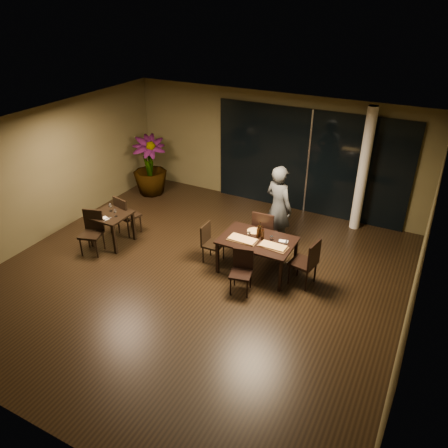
# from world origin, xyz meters

# --- Properties ---
(ground) EXTENTS (8.00, 8.00, 0.00)m
(ground) POSITION_xyz_m (0.00, 0.00, 0.00)
(ground) COLOR black
(ground) RESTS_ON ground
(wall_back) EXTENTS (8.00, 0.10, 3.00)m
(wall_back) POSITION_xyz_m (0.00, 4.05, 1.50)
(wall_back) COLOR #4E4829
(wall_back) RESTS_ON ground
(wall_front) EXTENTS (8.00, 0.10, 3.00)m
(wall_front) POSITION_xyz_m (0.00, -4.05, 1.50)
(wall_front) COLOR #4E4829
(wall_front) RESTS_ON ground
(wall_left) EXTENTS (0.10, 8.00, 3.00)m
(wall_left) POSITION_xyz_m (-4.05, 0.00, 1.50)
(wall_left) COLOR #4E4829
(wall_left) RESTS_ON ground
(wall_right) EXTENTS (0.10, 8.00, 3.00)m
(wall_right) POSITION_xyz_m (4.05, 0.00, 1.50)
(wall_right) COLOR #4E4829
(wall_right) RESTS_ON ground
(ceiling) EXTENTS (8.00, 8.00, 0.04)m
(ceiling) POSITION_xyz_m (0.00, 0.00, 3.02)
(ceiling) COLOR silver
(ceiling) RESTS_ON wall_back
(window_panel) EXTENTS (5.00, 0.06, 2.70)m
(window_panel) POSITION_xyz_m (1.00, 3.96, 1.35)
(window_panel) COLOR black
(window_panel) RESTS_ON ground
(column) EXTENTS (0.24, 0.24, 3.00)m
(column) POSITION_xyz_m (2.40, 3.65, 1.50)
(column) COLOR silver
(column) RESTS_ON ground
(main_table) EXTENTS (1.50, 1.00, 0.75)m
(main_table) POSITION_xyz_m (1.00, 0.80, 0.68)
(main_table) COLOR black
(main_table) RESTS_ON ground
(side_table) EXTENTS (0.80, 0.80, 0.75)m
(side_table) POSITION_xyz_m (-2.40, 0.30, 0.62)
(side_table) COLOR black
(side_table) RESTS_ON ground
(chair_main_far) EXTENTS (0.51, 0.51, 1.05)m
(chair_main_far) POSITION_xyz_m (0.86, 1.50, 0.58)
(chair_main_far) COLOR black
(chair_main_far) RESTS_ON ground
(chair_main_near) EXTENTS (0.48, 0.48, 0.87)m
(chair_main_near) POSITION_xyz_m (1.00, 0.07, 0.48)
(chair_main_near) COLOR black
(chair_main_near) RESTS_ON ground
(chair_main_left) EXTENTS (0.40, 0.40, 0.86)m
(chair_main_left) POSITION_xyz_m (-0.05, 0.70, 0.48)
(chair_main_left) COLOR black
(chair_main_left) RESTS_ON ground
(chair_main_right) EXTENTS (0.54, 0.54, 1.01)m
(chair_main_right) POSITION_xyz_m (2.07, 0.80, 0.56)
(chair_main_right) COLOR black
(chair_main_right) RESTS_ON ground
(chair_side_far) EXTENTS (0.55, 0.55, 0.98)m
(chair_side_far) POSITION_xyz_m (-2.38, 0.77, 0.55)
(chair_side_far) COLOR black
(chair_side_far) RESTS_ON ground
(chair_side_near) EXTENTS (0.57, 0.57, 0.98)m
(chair_side_near) POSITION_xyz_m (-2.55, -0.17, 0.55)
(chair_side_near) COLOR black
(chair_side_near) RESTS_ON ground
(diner) EXTENTS (0.78, 0.66, 1.94)m
(diner) POSITION_xyz_m (1.00, 1.94, 0.97)
(diner) COLOR #2F3234
(diner) RESTS_ON ground
(potted_plant) EXTENTS (1.29, 1.29, 1.67)m
(potted_plant) POSITION_xyz_m (-3.27, 2.99, 0.84)
(potted_plant) COLOR #1D4D19
(potted_plant) RESTS_ON ground
(pizza_board_left) EXTENTS (0.62, 0.32, 0.01)m
(pizza_board_left) POSITION_xyz_m (0.74, 0.64, 0.76)
(pizza_board_left) COLOR #432D15
(pizza_board_left) RESTS_ON main_table
(pizza_board_right) EXTENTS (0.60, 0.34, 0.01)m
(pizza_board_right) POSITION_xyz_m (1.39, 0.68, 0.76)
(pizza_board_right) COLOR #452C16
(pizza_board_right) RESTS_ON main_table
(oblong_pizza_left) EXTENTS (0.55, 0.27, 0.02)m
(oblong_pizza_left) POSITION_xyz_m (0.74, 0.64, 0.77)
(oblong_pizza_left) COLOR #691109
(oblong_pizza_left) RESTS_ON pizza_board_left
(oblong_pizza_right) EXTENTS (0.50, 0.23, 0.02)m
(oblong_pizza_right) POSITION_xyz_m (1.39, 0.68, 0.77)
(oblong_pizza_right) COLOR maroon
(oblong_pizza_right) RESTS_ON pizza_board_right
(round_pizza) EXTENTS (0.28, 0.28, 0.01)m
(round_pizza) POSITION_xyz_m (0.80, 1.07, 0.76)
(round_pizza) COLOR #AB2F13
(round_pizza) RESTS_ON main_table
(bottle_a) EXTENTS (0.06, 0.06, 0.29)m
(bottle_a) POSITION_xyz_m (0.97, 0.87, 0.89)
(bottle_a) COLOR black
(bottle_a) RESTS_ON main_table
(bottle_b) EXTENTS (0.07, 0.07, 0.30)m
(bottle_b) POSITION_xyz_m (1.09, 0.85, 0.90)
(bottle_b) COLOR black
(bottle_b) RESTS_ON main_table
(bottle_c) EXTENTS (0.07, 0.07, 0.33)m
(bottle_c) POSITION_xyz_m (0.98, 0.95, 0.92)
(bottle_c) COLOR black
(bottle_c) RESTS_ON main_table
(tumbler_left) EXTENTS (0.07, 0.07, 0.09)m
(tumbler_left) POSITION_xyz_m (0.78, 0.85, 0.79)
(tumbler_left) COLOR white
(tumbler_left) RESTS_ON main_table
(tumbler_right) EXTENTS (0.07, 0.07, 0.08)m
(tumbler_right) POSITION_xyz_m (1.25, 0.93, 0.79)
(tumbler_right) COLOR white
(tumbler_right) RESTS_ON main_table
(napkin_near) EXTENTS (0.19, 0.12, 0.01)m
(napkin_near) POSITION_xyz_m (1.57, 0.67, 0.76)
(napkin_near) COLOR white
(napkin_near) RESTS_ON main_table
(napkin_far) EXTENTS (0.19, 0.13, 0.01)m
(napkin_far) POSITION_xyz_m (1.50, 0.97, 0.76)
(napkin_far) COLOR white
(napkin_far) RESTS_ON main_table
(wine_glass_a) EXTENTS (0.08, 0.08, 0.18)m
(wine_glass_a) POSITION_xyz_m (-2.49, 0.42, 0.84)
(wine_glass_a) COLOR white
(wine_glass_a) RESTS_ON side_table
(wine_glass_b) EXTENTS (0.08, 0.08, 0.17)m
(wine_glass_b) POSITION_xyz_m (-2.22, 0.27, 0.84)
(wine_glass_b) COLOR white
(wine_glass_b) RESTS_ON side_table
(side_napkin) EXTENTS (0.21, 0.16, 0.01)m
(side_napkin) POSITION_xyz_m (-2.36, 0.07, 0.76)
(side_napkin) COLOR white
(side_napkin) RESTS_ON side_table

